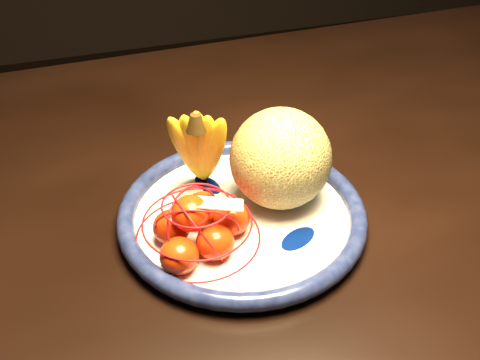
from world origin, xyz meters
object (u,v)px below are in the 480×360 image
object	(u,v)px
fruit_bowl	(242,216)
banana_bunch	(200,145)
cantaloupe	(281,158)
mandarin_bag	(198,227)
dining_table	(262,206)

from	to	relation	value
fruit_bowl	banana_bunch	xyz separation A→B (m)	(-0.04, 0.07, 0.08)
cantaloupe	mandarin_bag	size ratio (longest dim) A/B	0.66
dining_table	mandarin_bag	bearing A→B (deg)	-134.04
dining_table	fruit_bowl	xyz separation A→B (m)	(-0.07, -0.12, 0.10)
dining_table	mandarin_bag	xyz separation A→B (m)	(-0.14, -0.16, 0.13)
banana_bunch	mandarin_bag	bearing A→B (deg)	-86.73
fruit_bowl	cantaloupe	xyz separation A→B (m)	(0.06, 0.02, 0.07)
banana_bunch	mandarin_bag	xyz separation A→B (m)	(-0.03, -0.11, -0.05)
dining_table	cantaloupe	size ratio (longest dim) A/B	11.18
dining_table	fruit_bowl	bearing A→B (deg)	-122.80
cantaloupe	banana_bunch	distance (m)	0.12
cantaloupe	banana_bunch	xyz separation A→B (m)	(-0.10, 0.05, 0.01)
dining_table	fruit_bowl	size ratio (longest dim) A/B	4.57
banana_bunch	dining_table	bearing A→B (deg)	43.08
fruit_bowl	mandarin_bag	size ratio (longest dim) A/B	1.61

